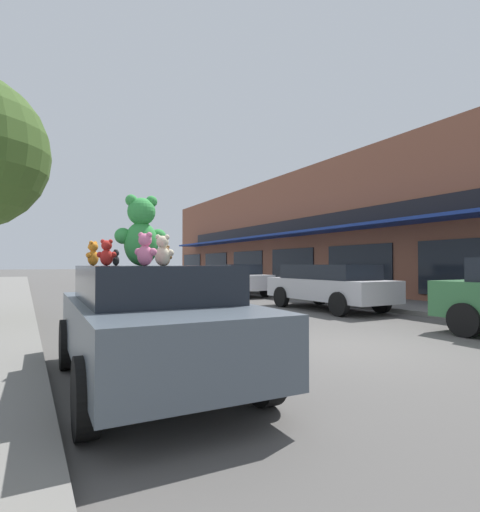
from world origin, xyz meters
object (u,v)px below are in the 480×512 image
(teddy_bear_pink, at_px, (145,250))
(parked_car_far_center, at_px, (328,284))
(teddy_bear_red, at_px, (107,253))
(plush_art_car, at_px, (151,320))
(teddy_bear_orange, at_px, (93,254))
(teddy_bear_cream, at_px, (162,251))
(teddy_bear_brown, at_px, (165,256))
(teddy_bear_black, at_px, (116,258))
(parked_car_far_right, at_px, (234,279))
(teddy_bear_giant, at_px, (141,232))

(teddy_bear_pink, xyz_separation_m, parked_car_far_center, (7.81, 6.16, -0.83))
(teddy_bear_pink, bearing_deg, teddy_bear_red, -29.94)
(plush_art_car, bearing_deg, teddy_bear_orange, 125.28)
(teddy_bear_red, relative_size, teddy_bear_orange, 0.96)
(teddy_bear_red, bearing_deg, teddy_bear_cream, 137.04)
(teddy_bear_pink, distance_m, teddy_bear_brown, 0.98)
(teddy_bear_black, bearing_deg, parked_car_far_right, 174.87)
(teddy_bear_orange, bearing_deg, teddy_bear_cream, 59.63)
(teddy_bear_cream, bearing_deg, teddy_bear_giant, -60.39)
(teddy_bear_cream, bearing_deg, teddy_bear_black, -55.21)
(teddy_bear_red, relative_size, teddy_bear_brown, 1.24)
(plush_art_car, bearing_deg, teddy_bear_black, 119.49)
(teddy_bear_brown, bearing_deg, teddy_bear_giant, 10.31)
(teddy_bear_red, height_order, teddy_bear_brown, teddy_bear_red)
(teddy_bear_cream, distance_m, parked_car_far_right, 14.90)
(plush_art_car, bearing_deg, parked_car_far_center, 37.12)
(teddy_bear_giant, xyz_separation_m, teddy_bear_cream, (0.08, -0.63, -0.26))
(plush_art_car, bearing_deg, teddy_bear_brown, 10.88)
(teddy_bear_pink, height_order, teddy_bear_brown, teddy_bear_pink)
(teddy_bear_black, distance_m, parked_car_far_center, 9.18)
(teddy_bear_orange, xyz_separation_m, parked_car_far_right, (8.09, 11.30, -0.84))
(teddy_bear_red, xyz_separation_m, teddy_bear_brown, (0.71, -0.14, -0.03))
(teddy_bear_orange, xyz_separation_m, parked_car_far_center, (8.09, 4.47, -0.82))
(parked_car_far_center, relative_size, parked_car_far_right, 1.06)
(teddy_bear_black, xyz_separation_m, parked_car_far_center, (7.83, 4.74, -0.76))
(plush_art_car, bearing_deg, parked_car_far_right, 60.02)
(teddy_bear_giant, xyz_separation_m, parked_car_far_right, (7.64, 12.18, -1.10))
(teddy_bear_black, height_order, teddy_bear_cream, teddy_bear_cream)
(plush_art_car, bearing_deg, teddy_bear_pink, -108.35)
(teddy_bear_red, height_order, teddy_bear_pink, teddy_bear_pink)
(teddy_bear_black, bearing_deg, parked_car_far_center, 150.13)
(plush_art_car, relative_size, teddy_bear_orange, 12.21)
(parked_car_far_right, bearing_deg, plush_art_car, -121.67)
(teddy_bear_giant, bearing_deg, teddy_bear_pink, 83.30)
(teddy_bear_brown, xyz_separation_m, parked_car_far_center, (7.32, 5.31, -0.78))
(teddy_bear_red, height_order, teddy_bear_orange, teddy_bear_orange)
(plush_art_car, height_order, teddy_bear_black, teddy_bear_black)
(teddy_bear_cream, height_order, teddy_bear_brown, teddy_bear_cream)
(teddy_bear_cream, xyz_separation_m, parked_car_far_center, (7.56, 5.98, -0.83))
(teddy_bear_pink, distance_m, teddy_bear_orange, 1.71)
(teddy_bear_brown, distance_m, parked_car_far_center, 9.08)
(plush_art_car, distance_m, teddy_bear_orange, 1.35)
(teddy_bear_giant, height_order, parked_car_far_center, teddy_bear_giant)
(teddy_bear_cream, bearing_deg, plush_art_car, -72.12)
(teddy_bear_orange, bearing_deg, plush_art_car, 74.03)
(teddy_bear_giant, relative_size, parked_car_far_center, 0.19)
(teddy_bear_black, height_order, teddy_bear_brown, teddy_bear_brown)
(plush_art_car, xyz_separation_m, teddy_bear_cream, (-0.05, -0.64, 0.86))
(parked_car_far_right, bearing_deg, teddy_bear_black, -124.10)
(teddy_bear_giant, height_order, teddy_bear_pink, teddy_bear_giant)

